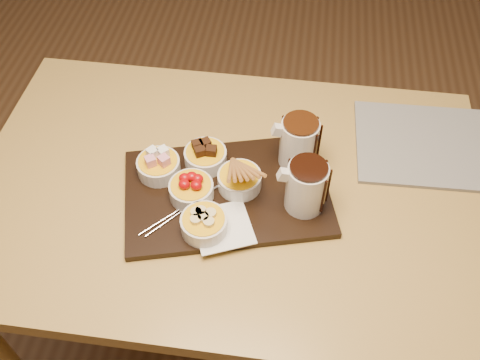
# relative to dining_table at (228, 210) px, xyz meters

# --- Properties ---
(ground) EXTENTS (5.00, 5.00, 0.00)m
(ground) POSITION_rel_dining_table_xyz_m (0.00, 0.00, -0.65)
(ground) COLOR brown
(ground) RESTS_ON ground
(dining_table) EXTENTS (1.20, 0.80, 0.75)m
(dining_table) POSITION_rel_dining_table_xyz_m (0.00, 0.00, 0.00)
(dining_table) COLOR #AA873F
(dining_table) RESTS_ON ground
(serving_board) EXTENTS (0.52, 0.41, 0.02)m
(serving_board) POSITION_rel_dining_table_xyz_m (0.00, -0.03, 0.11)
(serving_board) COLOR black
(serving_board) RESTS_ON dining_table
(napkin) EXTENTS (0.16, 0.16, 0.00)m
(napkin) POSITION_rel_dining_table_xyz_m (0.01, -0.13, 0.12)
(napkin) COLOR white
(napkin) RESTS_ON serving_board
(bowl_marshmallows) EXTENTS (0.10, 0.10, 0.04)m
(bowl_marshmallows) POSITION_rel_dining_table_xyz_m (-0.16, 0.00, 0.14)
(bowl_marshmallows) COLOR beige
(bowl_marshmallows) RESTS_ON serving_board
(bowl_cake) EXTENTS (0.10, 0.10, 0.04)m
(bowl_cake) POSITION_rel_dining_table_xyz_m (-0.06, 0.05, 0.14)
(bowl_cake) COLOR beige
(bowl_cake) RESTS_ON serving_board
(bowl_strawberries) EXTENTS (0.10, 0.10, 0.04)m
(bowl_strawberries) POSITION_rel_dining_table_xyz_m (-0.07, -0.06, 0.14)
(bowl_strawberries) COLOR beige
(bowl_strawberries) RESTS_ON serving_board
(bowl_biscotti) EXTENTS (0.10, 0.10, 0.04)m
(bowl_biscotti) POSITION_rel_dining_table_xyz_m (0.03, -0.01, 0.14)
(bowl_biscotti) COLOR beige
(bowl_biscotti) RESTS_ON serving_board
(bowl_bananas) EXTENTS (0.10, 0.10, 0.04)m
(bowl_bananas) POSITION_rel_dining_table_xyz_m (-0.03, -0.14, 0.14)
(bowl_bananas) COLOR beige
(bowl_bananas) RESTS_ON serving_board
(pitcher_dark_chocolate) EXTENTS (0.11, 0.11, 0.12)m
(pitcher_dark_chocolate) POSITION_rel_dining_table_xyz_m (0.18, -0.04, 0.18)
(pitcher_dark_chocolate) COLOR silver
(pitcher_dark_chocolate) RESTS_ON serving_board
(pitcher_milk_chocolate) EXTENTS (0.11, 0.11, 0.12)m
(pitcher_milk_chocolate) POSITION_rel_dining_table_xyz_m (0.15, 0.08, 0.18)
(pitcher_milk_chocolate) COLOR silver
(pitcher_milk_chocolate) RESTS_ON serving_board
(fondue_skewers) EXTENTS (0.21, 0.20, 0.01)m
(fondue_skewers) POSITION_rel_dining_table_xyz_m (-0.08, -0.08, 0.12)
(fondue_skewers) COLOR silver
(fondue_skewers) RESTS_ON serving_board
(newspaper) EXTENTS (0.35, 0.29, 0.01)m
(newspaper) POSITION_rel_dining_table_xyz_m (0.47, 0.19, 0.10)
(newspaper) COLOR beige
(newspaper) RESTS_ON dining_table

